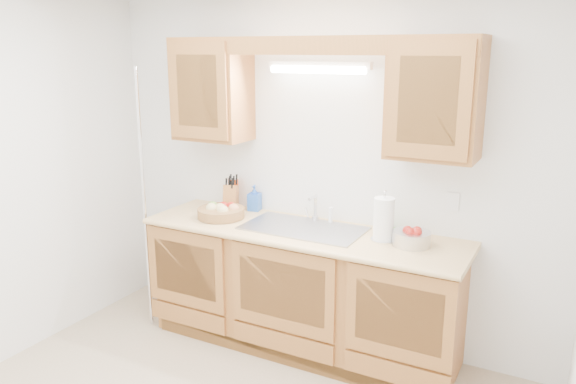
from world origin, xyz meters
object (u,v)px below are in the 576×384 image
Objects in this scene: fruit_basket at (221,211)px; apple_bowl at (412,237)px; knife_block at (231,197)px; paper_towel at (384,220)px.

apple_bowl reaches higher than fruit_basket.
paper_towel reaches higher than knife_block.
fruit_basket is 1.57× the size of knife_block.
fruit_basket is 1.77× the size of apple_bowl.
fruit_basket is at bearing -98.40° from knife_block.
apple_bowl is at bearing 2.48° from fruit_basket.
knife_block reaches higher than fruit_basket.
knife_block is 1.12× the size of apple_bowl.
paper_towel is at bearing 3.23° from fruit_basket.
knife_block is 1.28m from paper_towel.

